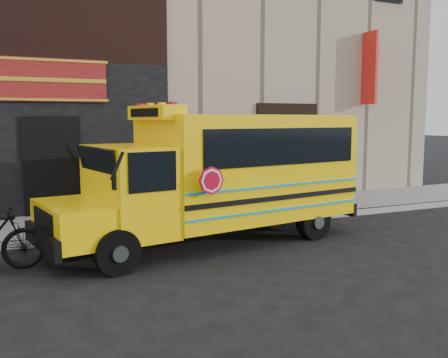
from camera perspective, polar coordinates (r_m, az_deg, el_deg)
ground at (r=9.82m, az=3.79°, el=-8.85°), size 120.00×120.00×0.00m
curb at (r=12.08m, az=-2.07°, el=-5.47°), size 40.00×0.20×0.15m
sidewalk at (r=13.45m, az=-4.52°, el=-4.21°), size 40.00×3.00×0.15m
building at (r=19.60m, az=-11.47°, el=16.95°), size 20.00×10.70×12.00m
school_bus at (r=10.73m, az=-0.06°, el=0.73°), size 7.15×3.22×2.92m
sign_pole at (r=13.41m, az=12.30°, el=1.90°), size 0.06×0.24×2.75m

